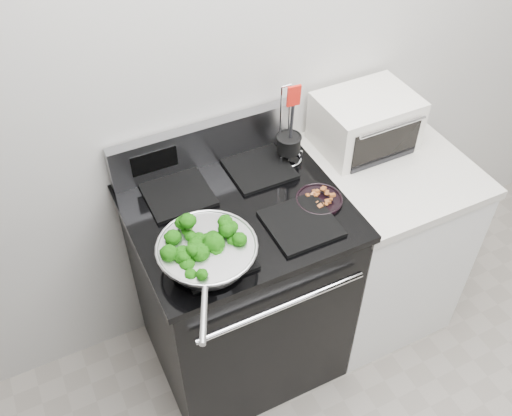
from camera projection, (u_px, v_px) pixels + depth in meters
back_wall at (270, 51)px, 2.12m from camera, size 4.00×0.02×2.70m
gas_range at (240, 287)px, 2.41m from camera, size 0.79×0.69×1.13m
counter at (374, 239)px, 2.65m from camera, size 0.62×0.68×0.92m
skillet at (207, 252)px, 1.87m from camera, size 0.34×0.51×0.07m
broccoli_pile at (207, 248)px, 1.86m from camera, size 0.26×0.26×0.09m
bacon_plate at (319, 198)px, 2.11m from camera, size 0.18×0.18×0.04m
utensil_holder at (288, 147)px, 2.25m from camera, size 0.11×0.11×0.35m
toaster_oven at (366, 122)px, 2.34m from camera, size 0.39×0.30×0.22m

